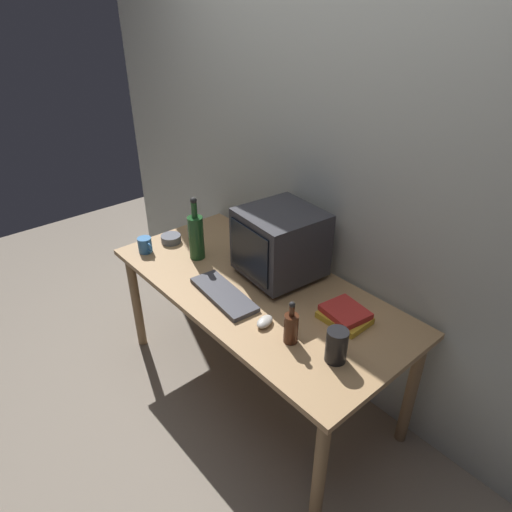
# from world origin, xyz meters

# --- Properties ---
(ground_plane) EXTENTS (6.00, 6.00, 0.00)m
(ground_plane) POSITION_xyz_m (0.00, 0.00, 0.00)
(ground_plane) COLOR gray
(back_wall) EXTENTS (4.00, 0.08, 2.50)m
(back_wall) POSITION_xyz_m (0.00, 0.45, 1.25)
(back_wall) COLOR beige
(back_wall) RESTS_ON ground
(desk) EXTENTS (1.67, 0.78, 0.71)m
(desk) POSITION_xyz_m (0.00, 0.00, 0.63)
(desk) COLOR tan
(desk) RESTS_ON ground
(crt_monitor) EXTENTS (0.41, 0.42, 0.37)m
(crt_monitor) POSITION_xyz_m (-0.00, 0.17, 0.90)
(crt_monitor) COLOR #333338
(crt_monitor) RESTS_ON desk
(keyboard) EXTENTS (0.43, 0.19, 0.02)m
(keyboard) POSITION_xyz_m (-0.04, -0.18, 0.72)
(keyboard) COLOR #3F3F47
(keyboard) RESTS_ON desk
(computer_mouse) EXTENTS (0.09, 0.11, 0.04)m
(computer_mouse) POSITION_xyz_m (0.26, -0.18, 0.73)
(computer_mouse) COLOR beige
(computer_mouse) RESTS_ON desk
(bottle_tall) EXTENTS (0.09, 0.09, 0.37)m
(bottle_tall) POSITION_xyz_m (-0.44, -0.06, 0.85)
(bottle_tall) COLOR #1E4C23
(bottle_tall) RESTS_ON desk
(bottle_short) EXTENTS (0.06, 0.06, 0.21)m
(bottle_short) POSITION_xyz_m (0.42, -0.16, 0.79)
(bottle_short) COLOR #472314
(bottle_short) RESTS_ON desk
(book_stack) EXTENTS (0.22, 0.19, 0.06)m
(book_stack) POSITION_xyz_m (0.48, 0.13, 0.74)
(book_stack) COLOR gold
(book_stack) RESTS_ON desk
(mug) EXTENTS (0.12, 0.08, 0.09)m
(mug) POSITION_xyz_m (-0.69, -0.26, 0.75)
(mug) COLOR #3370B2
(mug) RESTS_ON desk
(cd_spindle) EXTENTS (0.12, 0.12, 0.04)m
(cd_spindle) POSITION_xyz_m (-0.70, -0.08, 0.73)
(cd_spindle) COLOR #595B66
(cd_spindle) RESTS_ON desk
(metal_canister) EXTENTS (0.09, 0.09, 0.15)m
(metal_canister) POSITION_xyz_m (0.62, -0.11, 0.78)
(metal_canister) COLOR black
(metal_canister) RESTS_ON desk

